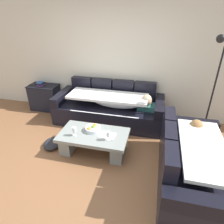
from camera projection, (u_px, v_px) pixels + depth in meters
ground_plane at (77, 169)px, 3.20m from camera, size 14.00×14.00×0.00m
back_wall at (109, 57)px, 4.41m from camera, size 9.00×0.10×2.70m
couch_along_wall at (111, 108)px, 4.40m from camera, size 2.37×0.92×0.88m
couch_near_window at (192, 164)px, 2.81m from camera, size 0.92×1.83×0.88m
coffee_table at (94, 140)px, 3.48m from camera, size 1.20×0.68×0.38m
fruit_bowl at (93, 129)px, 3.49m from camera, size 0.28×0.28×0.10m
wine_glass_near_left at (74, 130)px, 3.31m from camera, size 0.07×0.07×0.17m
wine_glass_near_right at (108, 134)px, 3.20m from camera, size 0.07×0.07×0.17m
open_magazine at (107, 135)px, 3.37m from camera, size 0.30×0.23×0.01m
side_cabinet at (45, 97)px, 4.98m from camera, size 0.72×0.44×0.64m
book_stack_on_cabinet at (40, 84)px, 4.82m from camera, size 0.19×0.22×0.08m
floor_lamp at (213, 82)px, 3.59m from camera, size 0.33×0.31×1.95m
crumpled_garment at (52, 143)px, 3.70m from camera, size 0.41×0.47×0.12m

